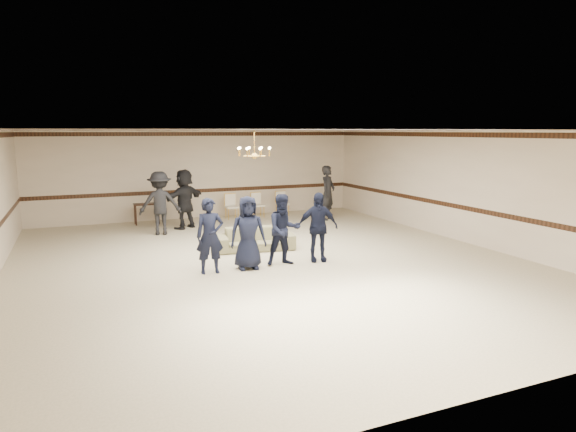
# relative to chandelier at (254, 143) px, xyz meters

# --- Properties ---
(room) EXTENTS (12.01, 14.01, 3.21)m
(room) POSITION_rel_chandelier_xyz_m (0.00, -1.00, -1.28)
(room) COLOR beige
(room) RESTS_ON ground
(chair_rail) EXTENTS (12.00, 0.02, 0.14)m
(chair_rail) POSITION_rel_chandelier_xyz_m (0.00, 5.99, -1.88)
(chair_rail) COLOR #381D10
(chair_rail) RESTS_ON wall_back
(crown_molding) EXTENTS (12.00, 0.02, 0.14)m
(crown_molding) POSITION_rel_chandelier_xyz_m (0.00, 5.99, 0.21)
(crown_molding) COLOR #381D10
(crown_molding) RESTS_ON wall_back
(chandelier) EXTENTS (0.94, 0.94, 0.89)m
(chandelier) POSITION_rel_chandelier_xyz_m (0.00, 0.00, 0.00)
(chandelier) COLOR gold
(chandelier) RESTS_ON ceiling
(boy_a) EXTENTS (0.66, 0.46, 1.71)m
(boy_a) POSITION_rel_chandelier_xyz_m (-1.58, -1.42, -2.02)
(boy_a) COLOR black
(boy_a) RESTS_ON floor
(boy_b) EXTENTS (0.90, 0.65, 1.71)m
(boy_b) POSITION_rel_chandelier_xyz_m (-0.68, -1.42, -2.02)
(boy_b) COLOR black
(boy_b) RESTS_ON floor
(boy_c) EXTENTS (0.88, 0.71, 1.71)m
(boy_c) POSITION_rel_chandelier_xyz_m (0.22, -1.42, -2.02)
(boy_c) COLOR black
(boy_c) RESTS_ON floor
(boy_d) EXTENTS (1.08, 0.65, 1.71)m
(boy_d) POSITION_rel_chandelier_xyz_m (1.12, -1.42, -2.02)
(boy_d) COLOR black
(boy_d) RESTS_ON floor
(settee) EXTENTS (2.16, 1.10, 0.60)m
(settee) POSITION_rel_chandelier_xyz_m (0.11, 0.30, -2.57)
(settee) COLOR #787150
(settee) RESTS_ON floor
(adult_left) EXTENTS (1.36, 0.91, 1.96)m
(adult_left) POSITION_rel_chandelier_xyz_m (-1.92, 3.39, -1.89)
(adult_left) COLOR black
(adult_left) RESTS_ON floor
(adult_mid) EXTENTS (1.85, 1.46, 1.96)m
(adult_mid) POSITION_rel_chandelier_xyz_m (-1.02, 4.09, -1.89)
(adult_mid) COLOR black
(adult_mid) RESTS_ON floor
(adult_right) EXTENTS (0.86, 0.80, 1.96)m
(adult_right) POSITION_rel_chandelier_xyz_m (4.08, 3.69, -1.89)
(adult_right) COLOR black
(adult_right) RESTS_ON floor
(banquet_chair_left) EXTENTS (0.44, 0.44, 0.91)m
(banquet_chair_left) POSITION_rel_chandelier_xyz_m (0.91, 5.17, -2.42)
(banquet_chair_left) COLOR beige
(banquet_chair_left) RESTS_ON floor
(banquet_chair_mid) EXTENTS (0.48, 0.48, 0.91)m
(banquet_chair_mid) POSITION_rel_chandelier_xyz_m (1.91, 5.17, -2.42)
(banquet_chair_mid) COLOR beige
(banquet_chair_mid) RESTS_ON floor
(banquet_chair_right) EXTENTS (0.47, 0.47, 0.91)m
(banquet_chair_right) POSITION_rel_chandelier_xyz_m (2.91, 5.17, -2.42)
(banquet_chair_right) COLOR beige
(banquet_chair_right) RESTS_ON floor
(console_table) EXTENTS (0.87, 0.38, 0.72)m
(console_table) POSITION_rel_chandelier_xyz_m (-2.09, 5.37, -2.51)
(console_table) COLOR black
(console_table) RESTS_ON floor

